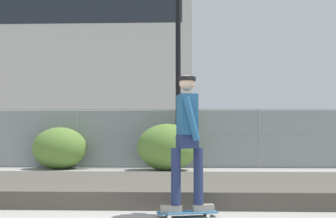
{
  "coord_description": "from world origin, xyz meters",
  "views": [
    {
      "loc": [
        0.51,
        -4.4,
        1.13
      ],
      "look_at": [
        0.23,
        3.2,
        1.54
      ],
      "focal_mm": 45.53,
      "sensor_mm": 36.0,
      "label": 1
    }
  ],
  "objects_px": {
    "skateboard": "(187,213)",
    "street_lamp": "(178,38)",
    "shrub_center": "(167,147)",
    "skater": "(187,133)",
    "shrub_left": "(60,148)",
    "parked_car_near": "(68,139)"
  },
  "relations": [
    {
      "from": "skateboard",
      "to": "shrub_center",
      "type": "relative_size",
      "value": 0.46
    },
    {
      "from": "street_lamp",
      "to": "shrub_center",
      "type": "relative_size",
      "value": 3.64
    },
    {
      "from": "skateboard",
      "to": "skater",
      "type": "relative_size",
      "value": 0.45
    },
    {
      "from": "street_lamp",
      "to": "shrub_left",
      "type": "distance_m",
      "value": 4.98
    },
    {
      "from": "parked_car_near",
      "to": "shrub_center",
      "type": "distance_m",
      "value": 5.76
    },
    {
      "from": "skateboard",
      "to": "parked_car_near",
      "type": "relative_size",
      "value": 0.18
    },
    {
      "from": "street_lamp",
      "to": "skateboard",
      "type": "bearing_deg",
      "value": -88.33
    },
    {
      "from": "parked_car_near",
      "to": "skater",
      "type": "bearing_deg",
      "value": -67.03
    },
    {
      "from": "skater",
      "to": "parked_car_near",
      "type": "height_order",
      "value": "skater"
    },
    {
      "from": "street_lamp",
      "to": "parked_car_near",
      "type": "bearing_deg",
      "value": 141.18
    },
    {
      "from": "skater",
      "to": "parked_car_near",
      "type": "bearing_deg",
      "value": 112.97
    },
    {
      "from": "skater",
      "to": "street_lamp",
      "type": "bearing_deg",
      "value": 91.67
    },
    {
      "from": "skateboard",
      "to": "skater",
      "type": "bearing_deg",
      "value": -63.43
    },
    {
      "from": "shrub_left",
      "to": "parked_car_near",
      "type": "bearing_deg",
      "value": 101.85
    },
    {
      "from": "skater",
      "to": "shrub_left",
      "type": "bearing_deg",
      "value": 118.09
    },
    {
      "from": "shrub_center",
      "to": "parked_car_near",
      "type": "bearing_deg",
      "value": 135.13
    },
    {
      "from": "parked_car_near",
      "to": "street_lamp",
      "type": "bearing_deg",
      "value": -38.82
    },
    {
      "from": "street_lamp",
      "to": "shrub_left",
      "type": "xyz_separation_m",
      "value": [
        -3.62,
        -0.16,
        -3.41
      ]
    },
    {
      "from": "shrub_left",
      "to": "skater",
      "type": "bearing_deg",
      "value": -61.91
    },
    {
      "from": "skateboard",
      "to": "street_lamp",
      "type": "distance_m",
      "value": 8.36
    },
    {
      "from": "skater",
      "to": "shrub_center",
      "type": "distance_m",
      "value": 6.86
    },
    {
      "from": "street_lamp",
      "to": "skater",
      "type": "bearing_deg",
      "value": -88.33
    }
  ]
}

